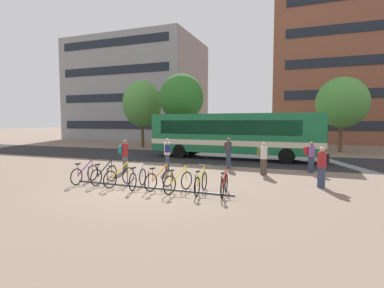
{
  "coord_description": "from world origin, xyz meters",
  "views": [
    {
      "loc": [
        5.77,
        -10.21,
        2.65
      ],
      "look_at": [
        0.23,
        4.62,
        1.44
      ],
      "focal_mm": 27.46,
      "sensor_mm": 36.0,
      "label": 1
    }
  ],
  "objects_px": {
    "street_tree_1": "(182,98)",
    "parked_bicycle_red_7": "(224,185)",
    "city_bus": "(235,134)",
    "commuter_olive_pack_5": "(263,156)",
    "commuter_teal_pack_4": "(124,153)",
    "street_tree_0": "(342,103)",
    "parked_bicycle_yellow_5": "(178,182)",
    "parked_bicycle_yellow_2": "(119,177)",
    "parked_bicycle_black_1": "(104,175)",
    "parked_bicycle_orange_4": "(160,179)",
    "commuter_red_pack_1": "(311,155)",
    "commuter_maroon_pack_0": "(228,151)",
    "parked_bicycle_silver_3": "(138,178)",
    "parked_bicycle_purple_0": "(85,174)",
    "commuter_navy_pack_2": "(167,152)",
    "commuter_black_pack_3": "(322,164)",
    "parked_bicycle_yellow_6": "(201,183)",
    "street_tree_2": "(142,104)"
  },
  "relations": [
    {
      "from": "street_tree_1",
      "to": "parked_bicycle_red_7",
      "type": "bearing_deg",
      "value": -62.15
    },
    {
      "from": "city_bus",
      "to": "commuter_olive_pack_5",
      "type": "xyz_separation_m",
      "value": [
        2.67,
        -5.67,
        -0.84
      ]
    },
    {
      "from": "commuter_teal_pack_4",
      "to": "street_tree_0",
      "type": "distance_m",
      "value": 19.4
    },
    {
      "from": "parked_bicycle_yellow_5",
      "to": "parked_bicycle_yellow_2",
      "type": "bearing_deg",
      "value": 103.52
    },
    {
      "from": "parked_bicycle_black_1",
      "to": "street_tree_0",
      "type": "xyz_separation_m",
      "value": [
        11.06,
        17.87,
        3.89
      ]
    },
    {
      "from": "city_bus",
      "to": "parked_bicycle_orange_4",
      "type": "distance_m",
      "value": 10.42
    },
    {
      "from": "commuter_red_pack_1",
      "to": "street_tree_1",
      "type": "relative_size",
      "value": 0.23
    },
    {
      "from": "parked_bicycle_yellow_2",
      "to": "commuter_maroon_pack_0",
      "type": "distance_m",
      "value": 6.87
    },
    {
      "from": "street_tree_0",
      "to": "street_tree_1",
      "type": "bearing_deg",
      "value": -165.57
    },
    {
      "from": "parked_bicycle_orange_4",
      "to": "parked_bicycle_silver_3",
      "type": "bearing_deg",
      "value": 111.74
    },
    {
      "from": "parked_bicycle_orange_4",
      "to": "street_tree_1",
      "type": "bearing_deg",
      "value": 33.04
    },
    {
      "from": "parked_bicycle_purple_0",
      "to": "commuter_teal_pack_4",
      "type": "height_order",
      "value": "commuter_teal_pack_4"
    },
    {
      "from": "commuter_olive_pack_5",
      "to": "commuter_teal_pack_4",
      "type": "bearing_deg",
      "value": -128.91
    },
    {
      "from": "commuter_navy_pack_2",
      "to": "parked_bicycle_yellow_5",
      "type": "bearing_deg",
      "value": -178.81
    },
    {
      "from": "parked_bicycle_yellow_2",
      "to": "commuter_navy_pack_2",
      "type": "relative_size",
      "value": 0.97
    },
    {
      "from": "parked_bicycle_yellow_2",
      "to": "commuter_black_pack_3",
      "type": "distance_m",
      "value": 8.25
    },
    {
      "from": "commuter_black_pack_3",
      "to": "commuter_teal_pack_4",
      "type": "bearing_deg",
      "value": -63.58
    },
    {
      "from": "parked_bicycle_yellow_6",
      "to": "street_tree_1",
      "type": "distance_m",
      "value": 16.65
    },
    {
      "from": "city_bus",
      "to": "parked_bicycle_yellow_5",
      "type": "xyz_separation_m",
      "value": [
        0.12,
        -10.48,
        -1.39
      ]
    },
    {
      "from": "parked_bicycle_silver_3",
      "to": "street_tree_0",
      "type": "relative_size",
      "value": 0.27
    },
    {
      "from": "commuter_red_pack_1",
      "to": "parked_bicycle_yellow_5",
      "type": "bearing_deg",
      "value": -113.36
    },
    {
      "from": "parked_bicycle_orange_4",
      "to": "commuter_red_pack_1",
      "type": "bearing_deg",
      "value": -28.97
    },
    {
      "from": "city_bus",
      "to": "street_tree_2",
      "type": "bearing_deg",
      "value": 153.96
    },
    {
      "from": "commuter_navy_pack_2",
      "to": "commuter_red_pack_1",
      "type": "bearing_deg",
      "value": -102.36
    },
    {
      "from": "parked_bicycle_red_7",
      "to": "commuter_olive_pack_5",
      "type": "relative_size",
      "value": 1.06
    },
    {
      "from": "city_bus",
      "to": "street_tree_1",
      "type": "bearing_deg",
      "value": 147.24
    },
    {
      "from": "commuter_black_pack_3",
      "to": "commuter_olive_pack_5",
      "type": "distance_m",
      "value": 3.3
    },
    {
      "from": "parked_bicycle_purple_0",
      "to": "commuter_teal_pack_4",
      "type": "xyz_separation_m",
      "value": [
        -0.09,
        3.18,
        0.58
      ]
    },
    {
      "from": "commuter_red_pack_1",
      "to": "parked_bicycle_purple_0",
      "type": "bearing_deg",
      "value": -132.44
    },
    {
      "from": "parked_bicycle_orange_4",
      "to": "commuter_olive_pack_5",
      "type": "height_order",
      "value": "commuter_olive_pack_5"
    },
    {
      "from": "parked_bicycle_yellow_2",
      "to": "parked_bicycle_yellow_6",
      "type": "distance_m",
      "value": 3.53
    },
    {
      "from": "city_bus",
      "to": "parked_bicycle_silver_3",
      "type": "relative_size",
      "value": 7.1
    },
    {
      "from": "parked_bicycle_yellow_5",
      "to": "commuter_navy_pack_2",
      "type": "height_order",
      "value": "commuter_navy_pack_2"
    },
    {
      "from": "commuter_red_pack_1",
      "to": "commuter_teal_pack_4",
      "type": "height_order",
      "value": "commuter_teal_pack_4"
    },
    {
      "from": "commuter_olive_pack_5",
      "to": "street_tree_0",
      "type": "relative_size",
      "value": 0.25
    },
    {
      "from": "parked_bicycle_black_1",
      "to": "city_bus",
      "type": "bearing_deg",
      "value": -16.91
    },
    {
      "from": "commuter_black_pack_3",
      "to": "commuter_teal_pack_4",
      "type": "relative_size",
      "value": 0.98
    },
    {
      "from": "commuter_black_pack_3",
      "to": "parked_bicycle_black_1",
      "type": "bearing_deg",
      "value": -44.44
    },
    {
      "from": "parked_bicycle_black_1",
      "to": "commuter_olive_pack_5",
      "type": "bearing_deg",
      "value": -51.71
    },
    {
      "from": "parked_bicycle_purple_0",
      "to": "parked_bicycle_yellow_2",
      "type": "relative_size",
      "value": 1.01
    },
    {
      "from": "parked_bicycle_black_1",
      "to": "street_tree_0",
      "type": "height_order",
      "value": "street_tree_0"
    },
    {
      "from": "city_bus",
      "to": "commuter_black_pack_3",
      "type": "xyz_separation_m",
      "value": [
        5.24,
        -7.74,
        -0.83
      ]
    },
    {
      "from": "city_bus",
      "to": "street_tree_0",
      "type": "xyz_separation_m",
      "value": [
        7.61,
        7.67,
        2.5
      ]
    },
    {
      "from": "parked_bicycle_red_7",
      "to": "street_tree_2",
      "type": "relative_size",
      "value": 0.25
    },
    {
      "from": "parked_bicycle_black_1",
      "to": "street_tree_1",
      "type": "relative_size",
      "value": 0.25
    },
    {
      "from": "parked_bicycle_yellow_5",
      "to": "parked_bicycle_red_7",
      "type": "relative_size",
      "value": 0.97
    },
    {
      "from": "parked_bicycle_silver_3",
      "to": "commuter_teal_pack_4",
      "type": "bearing_deg",
      "value": 31.84
    },
    {
      "from": "commuter_olive_pack_5",
      "to": "city_bus",
      "type": "bearing_deg",
      "value": 154.32
    },
    {
      "from": "parked_bicycle_orange_4",
      "to": "parked_bicycle_yellow_5",
      "type": "distance_m",
      "value": 0.9
    },
    {
      "from": "commuter_navy_pack_2",
      "to": "street_tree_2",
      "type": "relative_size",
      "value": 0.26
    }
  ]
}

